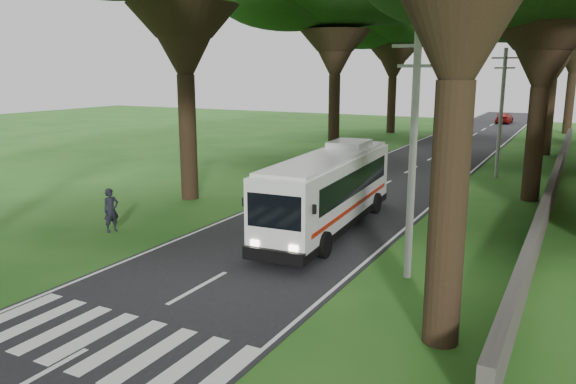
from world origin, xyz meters
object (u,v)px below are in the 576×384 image
(pole_mid, at_px, (501,111))
(distant_car_a, at_px, (449,133))
(coach_bus, at_px, (329,189))
(distant_car_c, at_px, (504,118))
(pole_far, at_px, (531,97))
(pole_near, at_px, (413,151))
(pedestrian, at_px, (111,210))

(pole_mid, relative_size, distant_car_a, 1.85)
(pole_mid, height_order, coach_bus, pole_mid)
(distant_car_c, bearing_deg, pole_far, 103.00)
(pole_mid, xyz_separation_m, coach_bus, (-4.61, -15.93, -2.45))
(pole_near, distance_m, coach_bus, 6.62)
(pole_far, relative_size, distant_car_c, 1.79)
(pole_mid, height_order, pedestrian, pole_mid)
(pole_near, height_order, pedestrian, pole_near)
(distant_car_a, distance_m, distant_car_c, 22.26)
(coach_bus, xyz_separation_m, distant_car_c, (0.10, 55.23, -1.06))
(coach_bus, relative_size, distant_car_c, 2.48)
(pole_far, bearing_deg, pole_mid, -90.00)
(pole_far, xyz_separation_m, pedestrian, (-12.51, -40.60, -3.25))
(pole_far, relative_size, distant_car_a, 1.85)
(pole_near, xyz_separation_m, pedestrian, (-12.51, -0.60, -3.25))
(distant_car_a, xyz_separation_m, distant_car_c, (2.20, 22.15, -0.09))
(pole_mid, bearing_deg, pedestrian, -121.27)
(coach_bus, relative_size, pedestrian, 5.93)
(pole_near, height_order, distant_car_c, pole_near)
(pole_far, bearing_deg, distant_car_a, -157.00)
(pole_mid, xyz_separation_m, distant_car_a, (-6.72, 17.15, -3.42))
(distant_car_a, bearing_deg, coach_bus, 93.98)
(distant_car_a, bearing_deg, pole_far, -156.66)
(pole_near, bearing_deg, pedestrian, -177.24)
(pedestrian, bearing_deg, pole_mid, -15.72)
(pole_near, relative_size, pole_far, 1.00)
(pole_mid, relative_size, distant_car_c, 1.79)
(pole_near, relative_size, distant_car_c, 1.79)
(distant_car_c, height_order, pedestrian, pedestrian)
(pole_near, relative_size, distant_car_a, 1.85)
(coach_bus, bearing_deg, pole_far, 78.69)
(pole_mid, bearing_deg, pole_far, 90.00)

